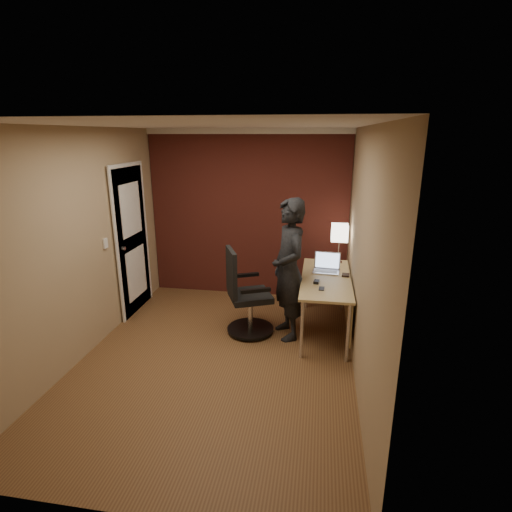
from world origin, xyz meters
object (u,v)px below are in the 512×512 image
(wallet, at_px, (346,275))
(desk, at_px, (332,287))
(laptop, at_px, (327,266))
(person, at_px, (289,270))
(desk_lamp, at_px, (340,233))
(mouse, at_px, (316,282))
(office_chair, at_px, (245,298))
(phone, at_px, (322,289))

(wallet, bearing_deg, desk, -151.70)
(laptop, bearing_deg, desk, -74.77)
(person, bearing_deg, desk_lamp, 118.76)
(mouse, xyz_separation_m, office_chair, (-0.87, 0.01, -0.27))
(desk_lamp, bearing_deg, phone, -101.86)
(laptop, bearing_deg, mouse, -104.28)
(phone, distance_m, wallet, 0.57)
(desk, bearing_deg, desk_lamp, 82.01)
(wallet, bearing_deg, person, -158.80)
(laptop, xyz_separation_m, wallet, (0.23, -0.16, -0.05))
(desk, relative_size, person, 0.87)
(desk_lamp, xyz_separation_m, laptop, (-0.16, -0.36, -0.35))
(desk, xyz_separation_m, office_chair, (-1.06, -0.21, -0.12))
(desk_lamp, xyz_separation_m, mouse, (-0.28, -0.84, -0.40))
(desk_lamp, distance_m, laptop, 0.53)
(mouse, xyz_separation_m, person, (-0.33, 0.04, 0.12))
(desk_lamp, relative_size, mouse, 5.35)
(desk, bearing_deg, laptop, 105.23)
(desk, xyz_separation_m, desk_lamp, (0.09, 0.62, 0.55))
(laptop, xyz_separation_m, mouse, (-0.12, -0.47, -0.05))
(mouse, distance_m, person, 0.36)
(mouse, bearing_deg, laptop, 83.82)
(wallet, relative_size, office_chair, 0.10)
(wallet, xyz_separation_m, person, (-0.69, -0.27, 0.12))
(mouse, height_order, office_chair, office_chair)
(desk, bearing_deg, phone, -107.60)
(phone, relative_size, wallet, 1.05)
(desk_lamp, distance_m, office_chair, 1.56)
(desk, xyz_separation_m, person, (-0.52, -0.18, 0.26))
(person, bearing_deg, phone, 36.87)
(desk_lamp, relative_size, office_chair, 0.49)
(desk, distance_m, phone, 0.44)
(laptop, distance_m, office_chair, 1.13)
(desk, distance_m, mouse, 0.32)
(phone, height_order, person, person)
(desk, distance_m, desk_lamp, 0.83)
(phone, bearing_deg, wallet, 62.38)
(wallet, bearing_deg, phone, -120.86)
(wallet, bearing_deg, desk_lamp, 98.56)
(mouse, distance_m, phone, 0.19)
(desk, bearing_deg, wallet, 28.30)
(desk_lamp, bearing_deg, office_chair, -144.28)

